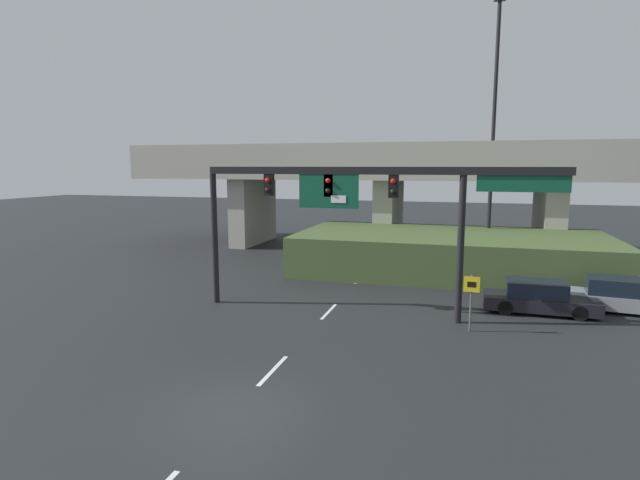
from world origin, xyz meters
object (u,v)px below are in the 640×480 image
at_px(highway_light_pole_near, 493,129).
at_px(parked_sedan_near_right, 538,298).
at_px(signal_gantry, 358,196).
at_px(speed_limit_sign, 471,295).
at_px(parked_sedan_mid_right, 617,296).

xyz_separation_m(highway_light_pole_near, parked_sedan_near_right, (1.74, -11.15, -8.07)).
bearing_deg(signal_gantry, speed_limit_sign, -12.05).
bearing_deg(parked_sedan_near_right, highway_light_pole_near, 99.41).
distance_m(speed_limit_sign, parked_sedan_mid_right, 7.89).
relative_size(speed_limit_sign, highway_light_pole_near, 0.13).
relative_size(signal_gantry, speed_limit_sign, 6.78).
height_order(parked_sedan_near_right, parked_sedan_mid_right, parked_sedan_mid_right).
bearing_deg(speed_limit_sign, parked_sedan_near_right, 50.53).
height_order(highway_light_pole_near, parked_sedan_mid_right, highway_light_pole_near).
height_order(signal_gantry, highway_light_pole_near, highway_light_pole_near).
bearing_deg(highway_light_pole_near, parked_sedan_near_right, -81.15).
bearing_deg(parked_sedan_mid_right, parked_sedan_near_right, -154.30).
bearing_deg(parked_sedan_mid_right, highway_light_pole_near, 123.20).
xyz_separation_m(speed_limit_sign, parked_sedan_near_right, (2.89, 3.51, -0.81)).
relative_size(signal_gantry, parked_sedan_mid_right, 3.37).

